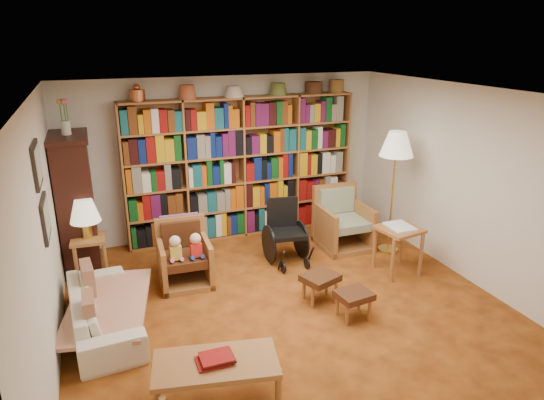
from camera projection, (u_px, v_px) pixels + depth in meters
name	position (u px, v px, depth m)	size (l,w,h in m)	color
floor	(286.00, 305.00, 5.81)	(5.00, 5.00, 0.00)	#A35319
ceiling	(289.00, 94.00, 5.01)	(5.00, 5.00, 0.00)	silver
wall_back	(227.00, 157.00, 7.62)	(5.00, 5.00, 0.00)	silver
wall_front	(431.00, 327.00, 3.20)	(5.00, 5.00, 0.00)	silver
wall_left	(43.00, 239.00, 4.57)	(5.00, 5.00, 0.00)	silver
wall_right	(466.00, 184.00, 6.25)	(5.00, 5.00, 0.00)	silver
bookshelf	(242.00, 164.00, 7.56)	(3.60, 0.30, 2.42)	#A16B32
curio_cabinet	(76.00, 201.00, 6.52)	(0.50, 0.95, 2.40)	black
framed_pictures	(41.00, 192.00, 4.73)	(0.03, 0.52, 0.97)	black
sofa	(104.00, 309.00, 5.27)	(0.65, 1.66, 0.48)	beige
sofa_throw	(108.00, 304.00, 5.27)	(0.82, 1.53, 0.04)	beige
cushion_left	(88.00, 280.00, 5.47)	(0.12, 0.38, 0.38)	maroon
cushion_right	(89.00, 311.00, 4.85)	(0.11, 0.36, 0.36)	maroon
side_table_lamp	(89.00, 248.00, 6.30)	(0.45, 0.45, 0.59)	#A16B32
table_lamp	(85.00, 212.00, 6.14)	(0.38, 0.38, 0.52)	gold
armchair_leather	(184.00, 256.00, 6.31)	(0.68, 0.73, 0.83)	#A16B32
armchair_sage	(341.00, 223.00, 7.40)	(0.73, 0.76, 0.91)	#A16B32
wheelchair	(285.00, 233.00, 6.86)	(0.52, 0.73, 0.91)	black
floor_lamp	(396.00, 149.00, 6.80)	(0.48, 0.48, 1.81)	gold
side_table_papers	(399.00, 236.00, 6.46)	(0.59, 0.59, 0.68)	#A16B32
footstool_a	(320.00, 280.00, 5.83)	(0.50, 0.47, 0.35)	#4A2313
footstool_b	(354.00, 297.00, 5.49)	(0.42, 0.37, 0.32)	#4A2313
coffee_table	(216.00, 366.00, 4.18)	(1.16, 0.73, 0.47)	#A16B32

